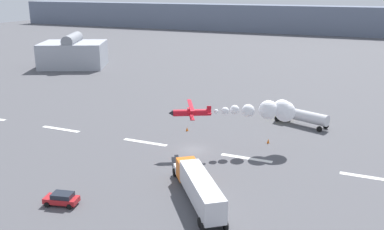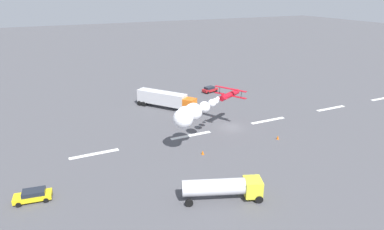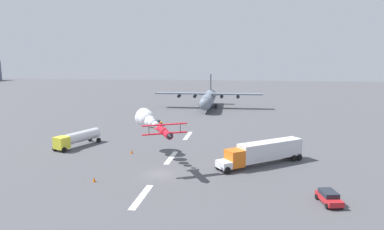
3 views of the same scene
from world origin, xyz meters
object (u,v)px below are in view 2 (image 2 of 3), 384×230
(traffic_cone_far, at_px, (203,152))
(stunt_biplane_red, at_px, (193,112))
(followme_car_yellow, at_px, (210,89))
(traffic_cone_near, at_px, (278,137))
(fuel_tanker_truck, at_px, (223,187))
(airport_staff_sedan, at_px, (33,195))
(semi_truck_orange, at_px, (167,99))

(traffic_cone_far, bearing_deg, stunt_biplane_red, -82.85)
(followme_car_yellow, bearing_deg, traffic_cone_near, 85.27)
(followme_car_yellow, bearing_deg, stunt_biplane_red, 57.16)
(traffic_cone_near, bearing_deg, fuel_tanker_truck, 32.77)
(fuel_tanker_truck, bearing_deg, traffic_cone_near, -147.23)
(stunt_biplane_red, distance_m, followme_car_yellow, 33.36)
(stunt_biplane_red, xyz_separation_m, traffic_cone_far, (-0.36, 2.86, -6.08))
(stunt_biplane_red, height_order, fuel_tanker_truck, stunt_biplane_red)
(airport_staff_sedan, height_order, traffic_cone_near, airport_staff_sedan)
(stunt_biplane_red, bearing_deg, traffic_cone_near, 167.80)
(stunt_biplane_red, distance_m, semi_truck_orange, 21.25)
(fuel_tanker_truck, bearing_deg, stunt_biplane_red, -100.81)
(traffic_cone_near, bearing_deg, traffic_cone_far, -1.68)
(stunt_biplane_red, bearing_deg, fuel_tanker_truck, 79.19)
(airport_staff_sedan, relative_size, traffic_cone_far, 6.32)
(fuel_tanker_truck, xyz_separation_m, traffic_cone_near, (-18.13, -11.67, -1.38))
(stunt_biplane_red, distance_m, airport_staff_sedan, 26.05)
(followme_car_yellow, relative_size, traffic_cone_near, 5.76)
(traffic_cone_near, bearing_deg, semi_truck_orange, -63.20)
(airport_staff_sedan, relative_size, traffic_cone_near, 6.32)
(fuel_tanker_truck, bearing_deg, airport_staff_sedan, -24.23)
(fuel_tanker_truck, bearing_deg, semi_truck_orange, -99.71)
(traffic_cone_near, bearing_deg, followme_car_yellow, -94.73)
(fuel_tanker_truck, relative_size, traffic_cone_near, 13.82)
(traffic_cone_near, relative_size, traffic_cone_far, 1.00)
(semi_truck_orange, height_order, traffic_cone_far, semi_truck_orange)
(followme_car_yellow, relative_size, traffic_cone_far, 5.76)
(semi_truck_orange, height_order, airport_staff_sedan, semi_truck_orange)
(fuel_tanker_truck, distance_m, followme_car_yellow, 47.37)
(traffic_cone_near, height_order, traffic_cone_far, same)
(traffic_cone_near, bearing_deg, airport_staff_sedan, 2.47)
(semi_truck_orange, height_order, fuel_tanker_truck, semi_truck_orange)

